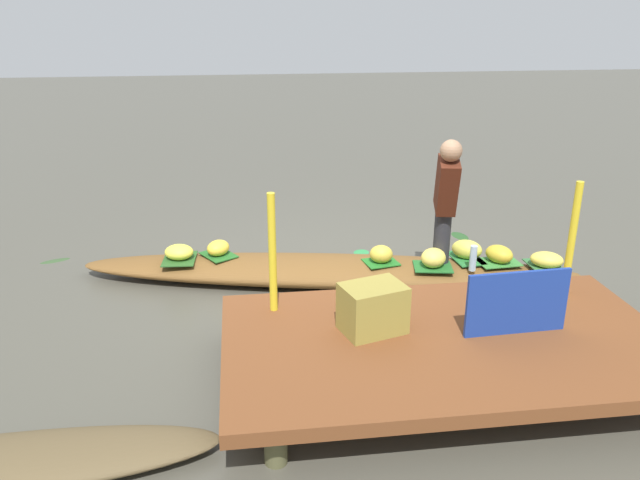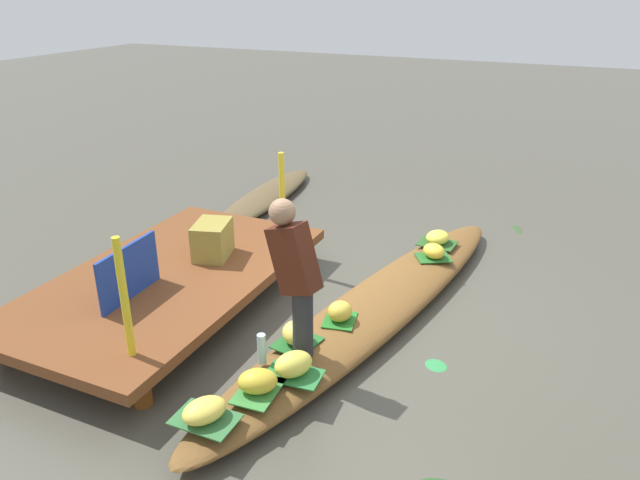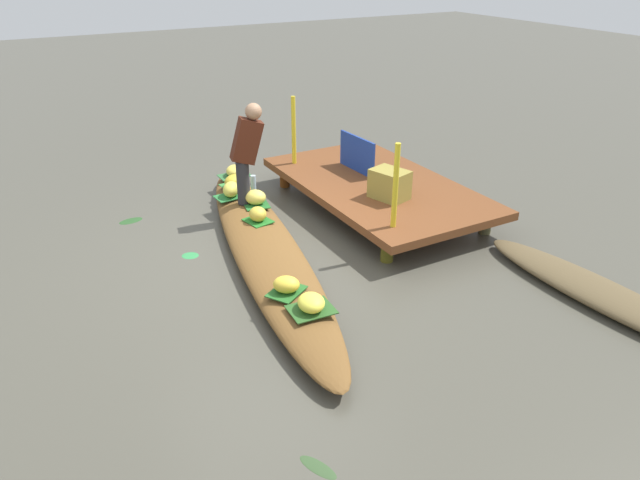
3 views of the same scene
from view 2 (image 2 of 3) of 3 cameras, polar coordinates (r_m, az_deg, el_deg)
The scene contains 26 objects.
canal_water at distance 5.69m, azimuth 5.12°, elevation -7.49°, with size 40.00×40.00×0.00m, color #4C4A3F.
dock_platform at distance 5.91m, azimuth -14.13°, elevation -3.56°, with size 3.20×1.80×0.36m.
vendor_boat at distance 5.63m, azimuth 5.16°, elevation -6.50°, with size 4.94×0.73×0.23m, color brown.
moored_boat at distance 8.60m, azimuth -5.19°, elevation 4.10°, with size 2.76×0.56×0.16m, color brown.
leaf_mat_0 at distance 4.56m, azimuth -2.52°, elevation -12.62°, with size 0.42×0.27×0.01m, color #287537.
banana_bunch_0 at distance 4.51m, azimuth -2.54°, elevation -11.66°, with size 0.30×0.21×0.19m, color #ECDF51.
leaf_mat_1 at distance 5.21m, azimuth 1.88°, elevation -7.57°, with size 0.31×0.26×0.01m, color #227025.
banana_bunch_1 at distance 5.17m, azimuth 1.90°, elevation -6.76°, with size 0.22×0.20×0.17m, color gold.
leaf_mat_2 at distance 6.79m, azimuth 11.03°, elevation -0.31°, with size 0.40×0.31×0.01m, color #295722.
banana_bunch_2 at distance 6.76m, azimuth 11.08°, elevation 0.25°, with size 0.28×0.24×0.15m, color #F1E747.
leaf_mat_3 at distance 4.91m, azimuth -2.20°, elevation -9.69°, with size 0.36×0.30×0.01m, color #226428.
banana_bunch_3 at distance 4.86m, azimuth -2.21°, elevation -8.79°, with size 0.26×0.23×0.18m, color #F9DE58.
leaf_mat_4 at distance 4.42m, azimuth -5.88°, elevation -14.04°, with size 0.39×0.28×0.01m, color #3A8539.
banana_bunch_4 at distance 4.37m, azimuth -5.93°, elevation -13.15°, with size 0.28×0.21×0.17m, color gold.
leaf_mat_5 at distance 6.44m, azimuth 10.68°, elevation -1.63°, with size 0.35×0.26×0.01m, color #256324.
banana_bunch_5 at distance 6.40m, azimuth 10.73°, elevation -1.02°, with size 0.25×0.20×0.15m, color yellow.
leaf_mat_6 at distance 4.24m, azimuth -10.81°, elevation -16.33°, with size 0.43×0.29×0.01m, color #316A37.
banana_bunch_6 at distance 4.19m, azimuth -10.89°, elevation -15.56°, with size 0.31×0.22×0.15m, color #EDD350.
vendor_person at distance 4.47m, azimuth -2.40°, elevation -2.91°, with size 0.25×0.44×1.25m.
water_bottle at distance 4.64m, azimuth -5.54°, elevation -10.21°, with size 0.07×0.07×0.25m, color silver.
market_banner at distance 5.45m, azimuth -17.63°, elevation -2.90°, with size 0.77×0.03×0.48m, color navy.
railing_post_west at distance 4.52m, azimuth -18.04°, elevation -5.27°, with size 0.06×0.06×0.95m, color yellow.
railing_post_east at distance 6.31m, azimuth -3.60°, elevation 4.11°, with size 0.06×0.06×0.95m, color yellow.
produce_crate at distance 6.08m, azimuth -10.15°, elevation 0.04°, with size 0.44×0.32×0.36m, color olive.
drifting_plant_1 at distance 8.04m, azimuth 18.19°, elevation 0.99°, with size 0.31×0.11×0.01m, color #35502B.
drifting_plant_2 at distance 5.14m, azimuth 10.92°, elevation -11.55°, with size 0.19×0.17×0.01m, color #308947.
Camera 2 is at (-4.63, -1.57, 2.91)m, focal length 33.80 mm.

